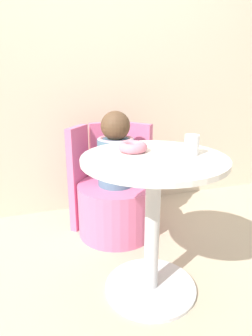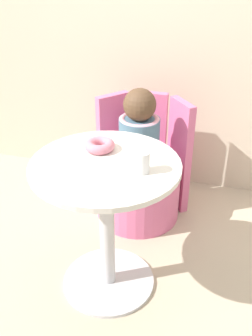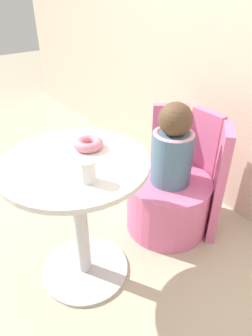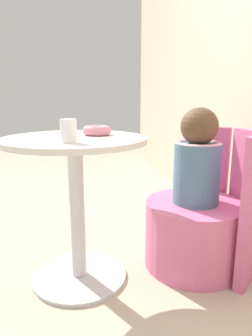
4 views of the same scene
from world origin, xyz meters
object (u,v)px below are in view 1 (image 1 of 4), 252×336
(child_figure, at_px, (116,152))
(donut, at_px, (133,147))
(round_table, at_px, (153,203))
(tub_chair, at_px, (116,209))
(cup, at_px, (192,145))

(child_figure, bearing_deg, donut, -97.13)
(child_figure, relative_size, donut, 3.53)
(donut, bearing_deg, child_figure, 82.87)
(round_table, relative_size, tub_chair, 1.38)
(donut, bearing_deg, tub_chair, 82.87)
(round_table, bearing_deg, cup, -9.46)
(child_figure, distance_m, donut, 0.54)
(round_table, relative_size, donut, 5.15)
(donut, bearing_deg, cup, -31.01)
(child_figure, height_order, cup, child_figure)
(child_figure, bearing_deg, cup, -75.15)
(tub_chair, bearing_deg, donut, -97.13)
(tub_chair, height_order, child_figure, child_figure)
(round_table, xyz_separation_m, donut, (-0.06, 0.11, 0.25))
(donut, relative_size, cup, 1.49)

